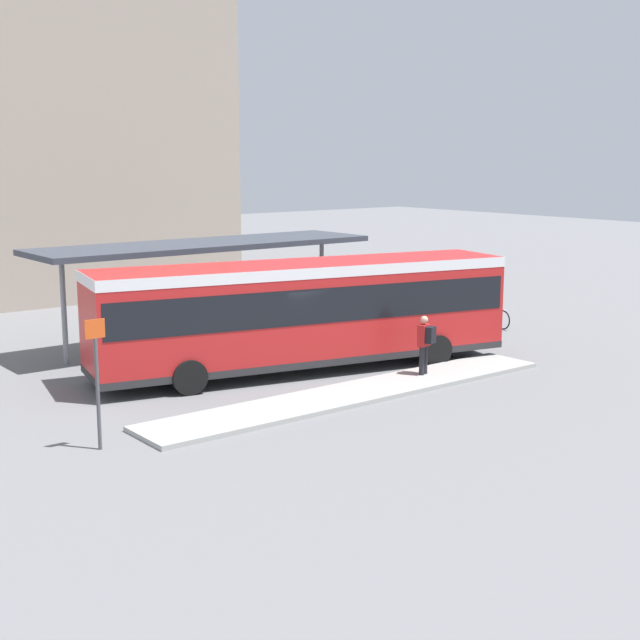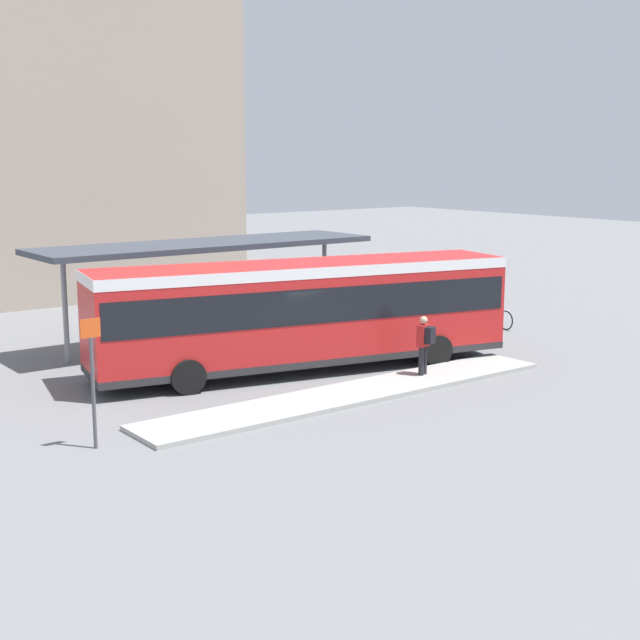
% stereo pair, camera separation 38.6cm
% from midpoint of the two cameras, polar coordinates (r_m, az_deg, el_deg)
% --- Properties ---
extents(ground_plane, '(120.00, 120.00, 0.00)m').
position_cam_midpoint_polar(ground_plane, '(25.84, -1.49, -3.23)').
color(ground_plane, slate).
extents(curb_island, '(12.31, 1.80, 0.12)m').
position_cam_midpoint_polar(curb_island, '(23.17, 1.90, -4.69)').
color(curb_island, '#9E9E99').
rests_on(curb_island, ground_plane).
extents(city_bus, '(12.46, 5.09, 3.13)m').
position_cam_midpoint_polar(city_bus, '(25.47, -1.49, 0.79)').
color(city_bus, red).
rests_on(city_bus, ground_plane).
extents(pedestrian_waiting, '(0.46, 0.50, 1.65)m').
position_cam_midpoint_polar(pedestrian_waiting, '(24.77, 6.31, -1.35)').
color(pedestrian_waiting, '#232328').
rests_on(pedestrian_waiting, curb_island).
extents(bicycle_white, '(0.48, 1.66, 0.72)m').
position_cam_midpoint_polar(bicycle_white, '(32.74, 10.72, 0.16)').
color(bicycle_white, black).
rests_on(bicycle_white, ground_plane).
extents(bicycle_blue, '(0.48, 1.62, 0.70)m').
position_cam_midpoint_polar(bicycle_blue, '(33.38, 9.66, 0.38)').
color(bicycle_blue, black).
rests_on(bicycle_blue, ground_plane).
extents(bicycle_yellow, '(0.48, 1.60, 0.69)m').
position_cam_midpoint_polar(bicycle_yellow, '(33.72, 8.15, 0.52)').
color(bicycle_yellow, black).
rests_on(bicycle_yellow, ground_plane).
extents(station_shelter, '(11.44, 3.10, 3.35)m').
position_cam_midpoint_polar(station_shelter, '(29.34, -7.77, 4.71)').
color(station_shelter, '#383D47').
rests_on(station_shelter, ground_plane).
extents(potted_planter_near_shelter, '(0.76, 0.76, 1.25)m').
position_cam_midpoint_polar(potted_planter_near_shelter, '(25.17, -13.74, -2.36)').
color(potted_planter_near_shelter, slate).
rests_on(potted_planter_near_shelter, ground_plane).
extents(platform_sign, '(0.44, 0.08, 2.80)m').
position_cam_midpoint_polar(platform_sign, '(19.21, -14.64, -3.60)').
color(platform_sign, '#4C4C51').
rests_on(platform_sign, ground_plane).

